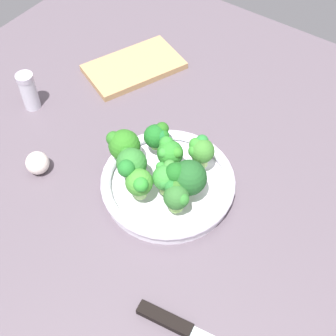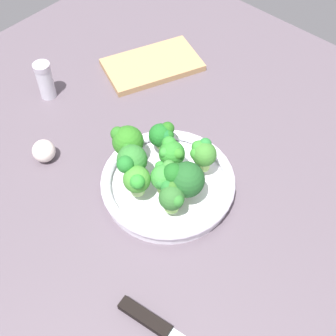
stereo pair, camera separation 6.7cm
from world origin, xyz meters
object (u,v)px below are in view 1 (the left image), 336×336
object	(u,v)px
broccoli_floret_5	(131,164)
broccoli_floret_7	(139,182)
pepper_shaker	(29,91)
cutting_board	(134,67)
broccoli_floret_4	(166,177)
garlic_bulb	(37,163)
broccoli_floret_0	(176,195)
broccoli_floret_1	(201,150)
broccoli_floret_2	(186,177)
broccoli_floret_8	(170,153)
knife	(191,332)
broccoli_floret_3	(123,145)
bowl	(168,183)
broccoli_floret_6	(158,136)

from	to	relation	value
broccoli_floret_5	broccoli_floret_7	size ratio (longest dim) A/B	1.14
broccoli_floret_5	pepper_shaker	distance (cm)	34.34
broccoli_floret_7	cutting_board	distance (cm)	41.48
broccoli_floret_4	pepper_shaker	xyz separation A→B (cm)	(3.80, 40.63, -3.00)
garlic_bulb	pepper_shaker	bearing A→B (deg)	49.53
broccoli_floret_0	broccoli_floret_1	world-z (taller)	broccoli_floret_1
cutting_board	broccoli_floret_2	bearing A→B (deg)	-128.09
pepper_shaker	broccoli_floret_0	bearing A→B (deg)	-97.28
broccoli_floret_5	cutting_board	distance (cm)	37.80
broccoli_floret_0	garlic_bulb	world-z (taller)	broccoli_floret_0
pepper_shaker	broccoli_floret_1	bearing A→B (deg)	-82.63
broccoli_floret_8	knife	world-z (taller)	broccoli_floret_8
broccoli_floret_0	broccoli_floret_3	world-z (taller)	broccoli_floret_3
broccoli_floret_2	broccoli_floret_7	bearing A→B (deg)	131.17
broccoli_floret_0	broccoli_floret_1	size ratio (longest dim) A/B	0.89
broccoli_floret_1	broccoli_floret_8	xyz separation A→B (cm)	(-4.17, 4.36, 0.24)
broccoli_floret_2	bowl	bearing A→B (deg)	82.93
broccoli_floret_2	cutting_board	distance (cm)	42.24
broccoli_floret_1	garlic_bulb	world-z (taller)	broccoli_floret_1
broccoli_floret_7	garlic_bulb	world-z (taller)	broccoli_floret_7
broccoli_floret_3	broccoli_floret_8	bearing A→B (deg)	-67.22
broccoli_floret_3	pepper_shaker	size ratio (longest dim) A/B	0.76
broccoli_floret_6	bowl	bearing A→B (deg)	-129.98
broccoli_floret_2	broccoli_floret_4	xyz separation A→B (cm)	(-2.09, 3.22, -0.31)
broccoli_floret_3	broccoli_floret_8	distance (cm)	9.42
pepper_shaker	broccoli_floret_2	bearing A→B (deg)	-92.23
broccoli_floret_8	knife	xyz separation A→B (cm)	(-23.99, -21.17, -7.39)
broccoli_floret_1	pepper_shaker	bearing A→B (deg)	97.37
knife	cutting_board	distance (cm)	66.98
knife	cutting_board	xyz separation A→B (cm)	(46.65, 48.06, 0.25)
broccoli_floret_5	broccoli_floret_1	bearing A→B (deg)	-38.44
broccoli_floret_5	garlic_bulb	world-z (taller)	broccoli_floret_5
broccoli_floret_6	cutting_board	distance (cm)	30.18
broccoli_floret_6	pepper_shaker	bearing A→B (deg)	97.19
pepper_shaker	knife	bearing A→B (deg)	-110.98
cutting_board	broccoli_floret_0	bearing A→B (deg)	-131.71
broccoli_floret_2	broccoli_floret_4	distance (cm)	3.85
broccoli_floret_7	broccoli_floret_8	distance (cm)	8.84
broccoli_floret_4	garlic_bulb	world-z (taller)	broccoli_floret_4
knife	broccoli_floret_2	bearing A→B (deg)	36.12
broccoli_floret_7	garlic_bulb	bearing A→B (deg)	103.05
broccoli_floret_2	broccoli_floret_5	bearing A→B (deg)	109.89
broccoli_floret_5	broccoli_floret_8	world-z (taller)	broccoli_floret_5
broccoli_floret_1	cutting_board	bearing A→B (deg)	59.38
bowl	broccoli_floret_8	size ratio (longest dim) A/B	3.93
broccoli_floret_1	broccoli_floret_2	xyz separation A→B (cm)	(-7.18, -1.51, 0.32)
cutting_board	pepper_shaker	bearing A→B (deg)	155.18
broccoli_floret_4	broccoli_floret_6	world-z (taller)	broccoli_floret_4
broccoli_floret_2	broccoli_floret_7	xyz separation A→B (cm)	(-5.79, 6.62, -0.37)
broccoli_floret_1	cutting_board	xyz separation A→B (cm)	(18.49, 31.25, -6.90)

